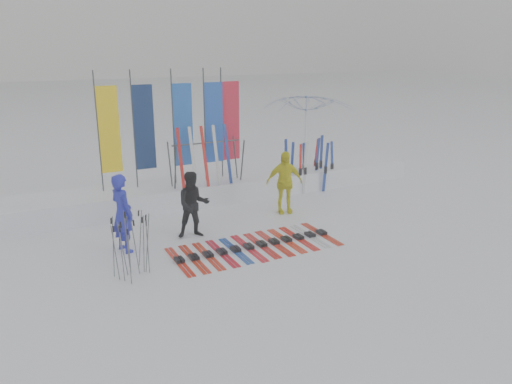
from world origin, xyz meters
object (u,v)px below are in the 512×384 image
person_blue (122,213)px  person_yellow (284,182)px  tent_canopy (307,133)px  ski_row (255,246)px  person_black (193,205)px  ski_rack (207,157)px

person_blue → person_yellow: person_blue is taller
tent_canopy → ski_row: bearing=-131.6°
person_black → ski_row: person_black is taller
person_blue → ski_rack: 3.80m
person_yellow → ski_rack: bearing=148.3°
tent_canopy → ski_rack: bearing=-158.4°
ski_rack → person_black: bearing=-118.5°
person_black → tent_canopy: tent_canopy is taller
person_blue → person_black: person_blue is taller
person_black → ski_rack: ski_rack is taller
person_black → person_blue: bearing=-165.7°
person_yellow → tent_canopy: size_ratio=0.54×
person_blue → ski_row: 3.04m
person_yellow → tent_canopy: bearing=65.2°
tent_canopy → ski_row: (-4.69, -5.29, -1.40)m
person_black → ski_row: (1.01, -1.24, -0.76)m
person_blue → person_yellow: bearing=-99.9°
person_yellow → tent_canopy: tent_canopy is taller
person_blue → ski_rack: bearing=-69.5°
person_blue → person_black: size_ratio=1.10×
person_black → person_yellow: person_yellow is taller
person_black → person_yellow: 2.87m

